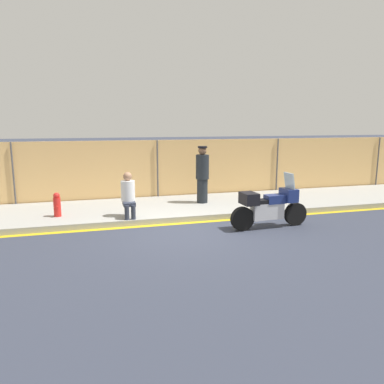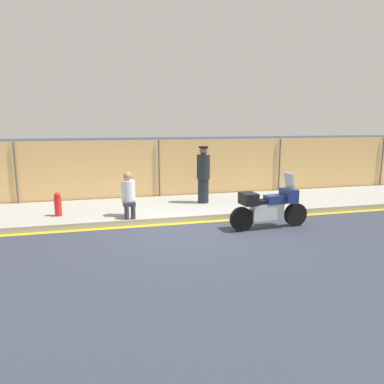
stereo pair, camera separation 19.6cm
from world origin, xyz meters
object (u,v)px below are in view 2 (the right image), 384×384
object	(u,v)px
officer_standing	(203,174)
person_seated_on_curb	(128,192)
motorcycle	(269,207)
fire_hydrant	(58,204)

from	to	relation	value
officer_standing	person_seated_on_curb	world-z (taller)	officer_standing
motorcycle	officer_standing	distance (m)	2.96
officer_standing	motorcycle	bearing A→B (deg)	-70.66
person_seated_on_curb	officer_standing	bearing A→B (deg)	25.91
officer_standing	fire_hydrant	world-z (taller)	officer_standing
motorcycle	person_seated_on_curb	size ratio (longest dim) A/B	1.78
person_seated_on_curb	fire_hydrant	world-z (taller)	person_seated_on_curb
person_seated_on_curb	fire_hydrant	xyz separation A→B (m)	(-1.89, 0.54, -0.34)
motorcycle	fire_hydrant	world-z (taller)	motorcycle
motorcycle	fire_hydrant	distance (m)	5.74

